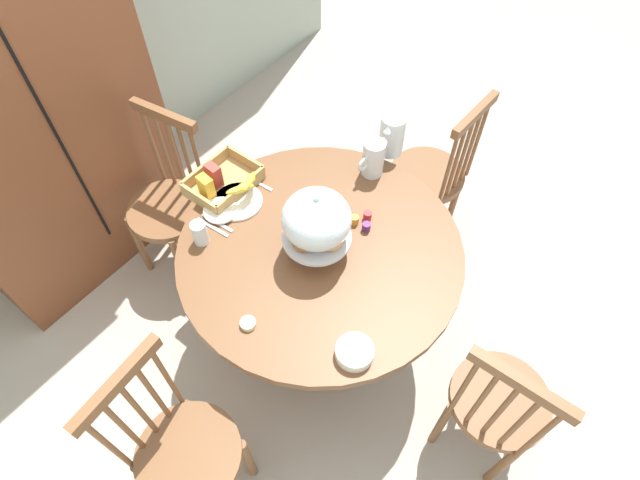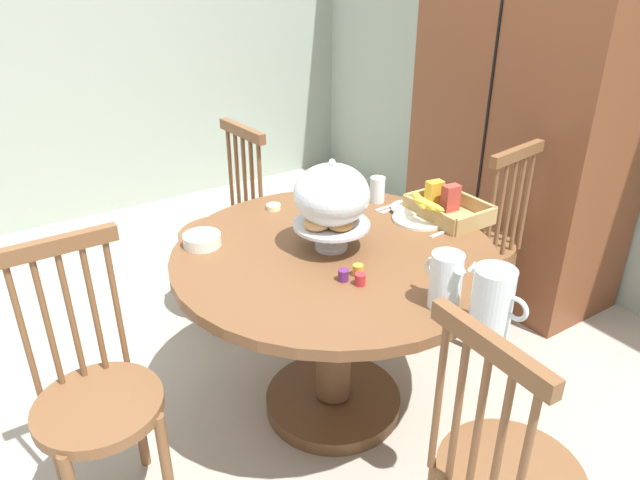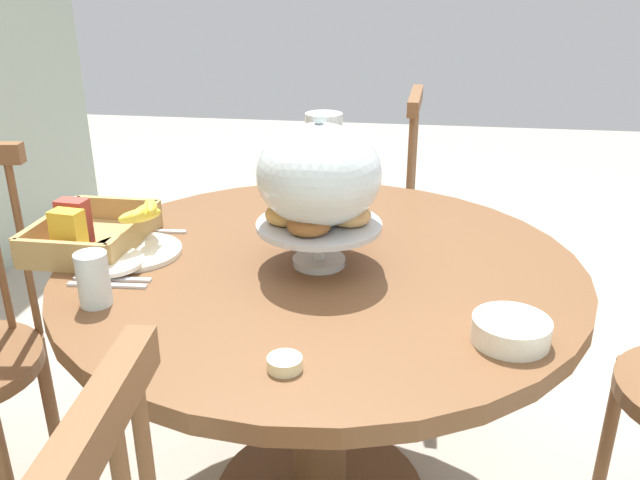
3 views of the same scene
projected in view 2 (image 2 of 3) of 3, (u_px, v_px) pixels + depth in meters
ground_plane at (299, 392)px, 2.57m from camera, size 10.00×10.00×0.00m
wall_back at (616, 44)px, 2.89m from camera, size 4.80×0.06×2.60m
wall_left at (153, 16)px, 3.98m from camera, size 0.06×4.32×2.60m
wooden_armoire at (526, 109)px, 3.02m from camera, size 1.18×0.60×1.96m
dining_table at (334, 300)px, 2.26m from camera, size 1.20×1.20×0.74m
windsor_chair_near_window at (97, 402)px, 1.87m from camera, size 0.40×0.40×0.97m
windsor_chair_by_cabinet at (503, 480)px, 1.60m from camera, size 0.40×0.40×0.97m
windsor_chair_facing_door at (477, 247)px, 2.81m from camera, size 0.40×0.40×0.97m
windsor_chair_far_side at (224, 233)px, 2.94m from camera, size 0.40×0.40×0.97m
pastry_stand_with_dome at (332, 198)px, 2.10m from camera, size 0.28×0.28×0.34m
orange_juice_pitcher at (445, 283)px, 1.80m from camera, size 0.18×0.10×0.18m
milk_pitcher at (492, 304)px, 1.68m from camera, size 0.20×0.12×0.20m
cereal_basket at (444, 207)px, 2.42m from camera, size 0.32×0.30×0.12m
china_plate_large at (420, 219)px, 2.40m from camera, size 0.22×0.22×0.01m
china_plate_small at (409, 208)px, 2.47m from camera, size 0.15×0.15×0.01m
cereal_bowl at (202, 240)px, 2.19m from camera, size 0.14×0.14×0.04m
drinking_glass at (377, 190)px, 2.55m from camera, size 0.06×0.06×0.11m
butter_dish at (274, 207)px, 2.49m from camera, size 0.06×0.06×0.02m
jam_jar_strawberry at (360, 279)px, 1.94m from camera, size 0.04×0.04×0.04m
jam_jar_apricot at (358, 270)px, 2.00m from camera, size 0.04×0.04×0.04m
jam_jar_grape at (343, 275)px, 1.97m from camera, size 0.04×0.04×0.04m
table_knife at (396, 208)px, 2.50m from camera, size 0.03×0.17×0.01m
dinner_fork at (391, 206)px, 2.52m from camera, size 0.03×0.17×0.01m
soup_spoon at (446, 231)px, 2.30m from camera, size 0.03×0.17×0.01m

